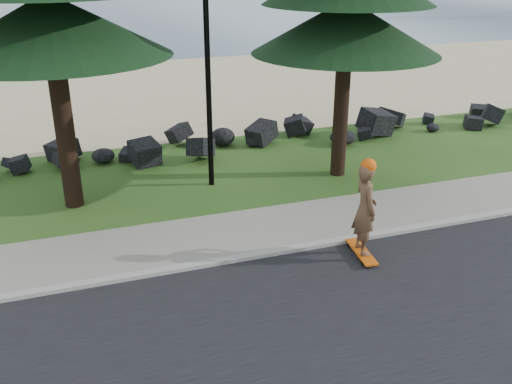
% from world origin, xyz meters
% --- Properties ---
extents(ground, '(160.00, 160.00, 0.00)m').
position_xyz_m(ground, '(0.00, 0.00, 0.00)').
color(ground, '#264D18').
rests_on(ground, ground).
extents(road, '(160.00, 7.00, 0.02)m').
position_xyz_m(road, '(0.00, -4.50, 0.01)').
color(road, black).
rests_on(road, ground).
extents(kerb, '(160.00, 0.20, 0.10)m').
position_xyz_m(kerb, '(0.00, -0.90, 0.05)').
color(kerb, '#A7A396').
rests_on(kerb, ground).
extents(sidewalk, '(160.00, 2.00, 0.08)m').
position_xyz_m(sidewalk, '(0.00, 0.20, 0.04)').
color(sidewalk, gray).
rests_on(sidewalk, ground).
extents(beach_sand, '(160.00, 15.00, 0.01)m').
position_xyz_m(beach_sand, '(0.00, 14.50, 0.01)').
color(beach_sand, tan).
rests_on(beach_sand, ground).
extents(ocean, '(160.00, 58.00, 0.01)m').
position_xyz_m(ocean, '(0.00, 51.00, 0.00)').
color(ocean, '#31485F').
rests_on(ocean, ground).
extents(seawall_boulders, '(60.00, 2.40, 1.10)m').
position_xyz_m(seawall_boulders, '(0.00, 5.60, 0.00)').
color(seawall_boulders, black).
rests_on(seawall_boulders, ground).
extents(lamp_post, '(0.25, 0.14, 8.14)m').
position_xyz_m(lamp_post, '(0.00, 3.20, 4.13)').
color(lamp_post, black).
rests_on(lamp_post, ground).
extents(skateboarder, '(0.53, 1.15, 2.09)m').
position_xyz_m(skateboarder, '(1.87, -1.55, 1.05)').
color(skateboarder, '#DE580D').
rests_on(skateboarder, ground).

